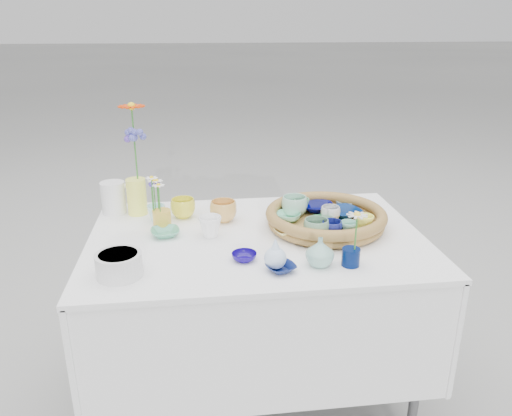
{
  "coord_description": "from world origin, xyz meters",
  "views": [
    {
      "loc": [
        -0.22,
        -1.72,
        1.52
      ],
      "look_at": [
        0.0,
        0.02,
        0.87
      ],
      "focal_mm": 35.0,
      "sensor_mm": 36.0,
      "label": 1
    }
  ],
  "objects": [
    {
      "name": "tray_ceramic_12",
      "position": [
        0.21,
        0.18,
        0.81
      ],
      "size": [
        0.08,
        0.08,
        0.06
      ],
      "primitive_type": "imported",
      "rotation": [
        0.0,
        0.0,
        0.21
      ],
      "color": "#5E9B70",
      "rests_on": "wicker_tray"
    },
    {
      "name": "tray_ceramic_11",
      "position": [
        0.33,
        -0.09,
        0.81
      ],
      "size": [
        0.08,
        0.08,
        0.06
      ],
      "primitive_type": "imported",
      "rotation": [
        0.0,
        0.0,
        0.27
      ],
      "color": "#71B99E",
      "rests_on": "wicker_tray"
    },
    {
      "name": "loose_ceramic_3",
      "position": [
        -0.17,
        0.02,
        0.81
      ],
      "size": [
        0.11,
        0.11,
        0.08
      ],
      "primitive_type": "imported",
      "rotation": [
        0.0,
        0.0,
        0.42
      ],
      "color": "white",
      "rests_on": "display_table"
    },
    {
      "name": "tray_ceramic_1",
      "position": [
        0.37,
        0.11,
        0.8
      ],
      "size": [
        0.17,
        0.17,
        0.03
      ],
      "primitive_type": "imported",
      "rotation": [
        0.0,
        0.0,
        0.4
      ],
      "color": "#00194C",
      "rests_on": "wicker_tray"
    },
    {
      "name": "tray_ceramic_4",
      "position": [
        0.21,
        -0.09,
        0.82
      ],
      "size": [
        0.11,
        0.11,
        0.07
      ],
      "primitive_type": "imported",
      "rotation": [
        0.0,
        0.0,
        0.22
      ],
      "color": "slate",
      "rests_on": "wicker_tray"
    },
    {
      "name": "hydrangea",
      "position": [
        -0.46,
        0.3,
        1.01
      ],
      "size": [
        0.07,
        0.07,
        0.25
      ],
      "primitive_type": null,
      "rotation": [
        0.0,
        0.0,
        -0.0
      ],
      "color": "#4B4EA9",
      "rests_on": "tall_vase_yellow"
    },
    {
      "name": "single_daisy",
      "position": [
        0.29,
        -0.29,
        0.89
      ],
      "size": [
        0.1,
        0.1,
        0.14
      ],
      "primitive_type": null,
      "rotation": [
        0.0,
        0.0,
        -0.43
      ],
      "color": "silver",
      "rests_on": "bud_vase_cobalt"
    },
    {
      "name": "loose_ceramic_2",
      "position": [
        -0.34,
        0.04,
        0.78
      ],
      "size": [
        0.12,
        0.12,
        0.03
      ],
      "primitive_type": "imported",
      "rotation": [
        0.0,
        0.0,
        0.16
      ],
      "color": "#51A681",
      "rests_on": "display_table"
    },
    {
      "name": "loose_ceramic_6",
      "position": [
        0.04,
        -0.29,
        0.78
      ],
      "size": [
        0.12,
        0.12,
        0.02
      ],
      "primitive_type": "imported",
      "rotation": [
        0.0,
        0.0,
        0.33
      ],
      "color": "navy",
      "rests_on": "display_table"
    },
    {
      "name": "tray_ceramic_8",
      "position": [
        0.42,
        0.22,
        0.8
      ],
      "size": [
        0.11,
        0.11,
        0.03
      ],
      "primitive_type": "imported",
      "rotation": [
        0.0,
        0.0,
        -0.22
      ],
      "color": "#91BCD8",
      "rests_on": "wicker_tray"
    },
    {
      "name": "loose_ceramic_5",
      "position": [
        -0.39,
        0.2,
        0.8
      ],
      "size": [
        0.1,
        0.1,
        0.07
      ],
      "primitive_type": "imported",
      "rotation": [
        0.0,
        0.0,
        0.42
      ],
      "color": "#B4ECE5",
      "rests_on": "display_table"
    },
    {
      "name": "white_pitcher",
      "position": [
        -0.57,
        0.32,
        0.83
      ],
      "size": [
        0.14,
        0.1,
        0.14
      ],
      "primitive_type": null,
      "rotation": [
        0.0,
        0.0,
        0.01
      ],
      "color": "white",
      "rests_on": "display_table"
    },
    {
      "name": "tray_ceramic_6",
      "position": [
        0.17,
        0.15,
        0.82
      ],
      "size": [
        0.13,
        0.13,
        0.08
      ],
      "primitive_type": "imported",
      "rotation": [
        0.0,
        0.0,
        0.29
      ],
      "color": "#9BD1B9",
      "rests_on": "wicker_tray"
    },
    {
      "name": "tray_ceramic_0",
      "position": [
        0.28,
        0.18,
        0.8
      ],
      "size": [
        0.15,
        0.15,
        0.03
      ],
      "primitive_type": "imported",
      "rotation": [
        0.0,
        0.0,
        -0.23
      ],
      "color": "#010346",
      "rests_on": "wicker_tray"
    },
    {
      "name": "bud_vase_cobalt",
      "position": [
        0.28,
        -0.28,
        0.8
      ],
      "size": [
        0.07,
        0.07,
        0.06
      ],
      "primitive_type": "cylinder",
      "rotation": [
        0.0,
        0.0,
        0.25
      ],
      "color": "#00103F",
      "rests_on": "display_table"
    },
    {
      "name": "gerbera",
      "position": [
        -0.46,
        0.3,
        1.07
      ],
      "size": [
        0.15,
        0.15,
        0.32
      ],
      "primitive_type": null,
      "rotation": [
        0.0,
        0.0,
        -0.23
      ],
      "color": "red",
      "rests_on": "tall_vase_yellow"
    },
    {
      "name": "display_table",
      "position": [
        0.0,
        0.0,
        0.0
      ],
      "size": [
        1.26,
        0.86,
        0.77
      ],
      "primitive_type": null,
      "color": "white",
      "rests_on": "ground"
    },
    {
      "name": "wicker_tray",
      "position": [
        0.28,
        0.05,
        0.8
      ],
      "size": [
        0.47,
        0.47,
        0.08
      ],
      "primitive_type": null,
      "color": "brown",
      "rests_on": "display_table"
    },
    {
      "name": "daisy_cup",
      "position": [
        -0.36,
        0.12,
        0.8
      ],
      "size": [
        0.07,
        0.07,
        0.08
      ],
      "primitive_type": "cylinder",
      "rotation": [
        0.0,
        0.0,
        0.06
      ],
      "color": "gold",
      "rests_on": "display_table"
    },
    {
      "name": "daisy_posy",
      "position": [
        -0.37,
        0.12,
        0.91
      ],
      "size": [
        0.09,
        0.09,
        0.14
      ],
      "primitive_type": null,
      "rotation": [
        0.0,
        0.0,
        0.23
      ],
      "color": "white",
      "rests_on": "daisy_cup"
    },
    {
      "name": "fluted_bowl",
      "position": [
        -0.47,
        -0.26,
        0.8
      ],
      "size": [
        0.19,
        0.19,
        0.08
      ],
      "primitive_type": null,
      "rotation": [
        0.0,
        0.0,
        0.41
      ],
      "color": "silver",
      "rests_on": "display_table"
    },
    {
      "name": "tray_ceramic_5",
      "position": [
        0.14,
        0.09,
        0.8
      ],
      "size": [
        0.13,
        0.13,
        0.03
      ],
      "primitive_type": "imported",
      "rotation": [
        0.0,
        0.0,
        -0.41
      ],
      "color": "#89DDB9",
      "rests_on": "wicker_tray"
    },
    {
      "name": "bud_vase_seafoam",
      "position": [
        0.18,
        -0.27,
        0.81
      ],
      "size": [
        0.12,
        0.12,
        0.1
      ],
      "primitive_type": "imported",
      "rotation": [
        0.0,
        0.0,
        -0.29
      ],
      "color": "#7EB3A6",
      "rests_on": "display_table"
    },
    {
      "name": "loose_ceramic_4",
      "position": [
        -0.07,
        -0.2,
        0.78
      ],
      "size": [
        0.09,
        0.09,
        0.03
      ],
      "primitive_type": "imported",
      "rotation": [
        0.0,
        0.0,
        -0.09
      ],
      "color": "#12046B",
      "rests_on": "display_table"
    },
    {
      "name": "loose_ceramic_0",
      "position": [
        -0.28,
        0.23,
        0.81
      ],
      "size": [
        0.12,
        0.12,
        0.08
      ],
      "primitive_type": "imported",
      "rotation": [
        0.0,
        0.0,
        0.17
      ],
      "color": "yellow",
      "rests_on": "display_table"
    },
    {
      "name": "tray_ceramic_9",
      "position": [
        0.27,
        -0.08,
        0.81
      ],
      "size": [
        0.09,
        0.09,
        0.06
      ],
      "primitive_type": "imported",
      "rotation": [
        0.0,
        0.0,
        0.26
      ],
      "color": "navy",
      "rests_on": "wicker_tray"
    },
    {
      "name": "loose_ceramic_1",
      "position": [
        -0.12,
        0.17,
        0.81
      ],
      "size": [
        0.14,
        0.14,
        0.09
      ],
      "primitive_type": "imported",
      "rotation": [
        0.0,
        0.0,
        -0.29
      ],
      "color": "gold",
      "rests_on": "display_table"
    },
    {
      "name": "tray_ceramic_7",
      "position": [
        0.3,
        0.07,
        0.81
      ],
      "size": [
        0.08,
        0.08,
        0.06
      ],
      "primitive_type": "imported",
      "rotation": [
        0.0,
        0.0,
        0.1
      ],
      "color": "silver",
      "rests_on": "wicker_tray"
    },
    {
      "name": "tall_vase_yellow",
      "position": [
        -0.47,
        0.29,
        0.84
      ],
      "size": [
        0.11,
        0.11,
        0.15
      ],
      "primitive_type": "cylinder",
      "rotation": [
        0.0,
        0.0,
        0.38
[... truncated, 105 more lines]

